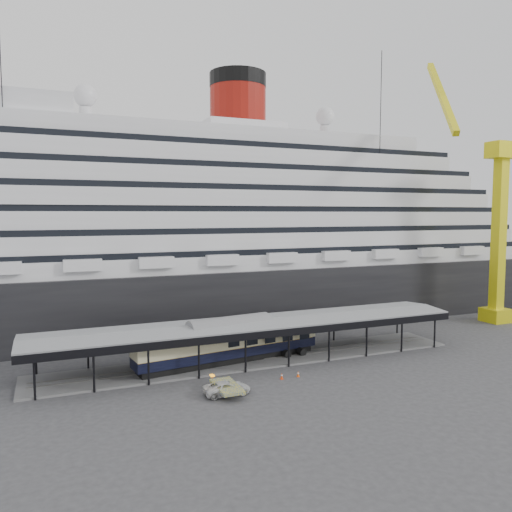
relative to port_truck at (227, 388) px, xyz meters
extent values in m
plane|color=#353537|center=(7.40, 5.18, -0.69)|extent=(200.00, 200.00, 0.00)
cube|color=black|center=(7.40, 37.18, 4.31)|extent=(130.00, 30.00, 10.00)
cylinder|color=maroon|center=(15.40, 37.18, 36.71)|extent=(10.00, 10.00, 9.00)
cylinder|color=black|center=(15.40, 37.18, 41.96)|extent=(10.10, 10.10, 2.50)
sphere|color=silver|center=(-10.60, 37.18, 37.01)|extent=(3.60, 3.60, 3.60)
sphere|color=silver|center=(33.40, 37.18, 37.01)|extent=(3.60, 3.60, 3.60)
cube|color=slate|center=(7.40, 10.18, -0.57)|extent=(56.00, 8.00, 0.24)
cube|color=slate|center=(7.40, 9.46, -0.41)|extent=(54.00, 0.08, 0.10)
cube|color=slate|center=(7.40, 10.90, -0.41)|extent=(54.00, 0.08, 0.10)
cube|color=black|center=(7.40, 5.68, 3.76)|extent=(56.00, 0.18, 0.90)
cube|color=black|center=(7.40, 14.68, 3.76)|extent=(56.00, 0.18, 0.90)
cube|color=slate|center=(7.40, 10.18, 4.49)|extent=(56.00, 9.00, 0.24)
cylinder|color=black|center=(-21.82, 26.94, 22.91)|extent=(0.12, 0.12, 47.21)
cube|color=yellow|center=(55.40, 15.18, 0.51)|extent=(4.00, 4.00, 2.40)
cube|color=yellow|center=(55.40, 15.18, 14.71)|extent=(1.80, 1.80, 26.00)
cube|color=yellow|center=(55.40, 15.18, 29.11)|extent=(5.00, 3.20, 2.80)
cube|color=yellow|center=(46.52, 20.31, 38.51)|extent=(11.42, 18.78, 16.80)
cylinder|color=black|center=(37.65, 25.43, 22.91)|extent=(0.12, 0.12, 47.21)
imported|color=silver|center=(0.00, 0.00, 0.00)|extent=(5.02, 2.34, 1.39)
cube|color=black|center=(3.95, 10.18, -0.06)|extent=(23.73, 5.84, 0.79)
cube|color=black|center=(3.95, 10.18, 0.95)|extent=(24.90, 6.43, 1.24)
cube|color=beige|center=(3.95, 10.18, 2.30)|extent=(24.91, 6.47, 1.46)
cube|color=black|center=(3.95, 10.18, 3.25)|extent=(24.90, 6.43, 0.45)
cube|color=red|center=(-0.46, 3.64, -0.68)|extent=(0.56, 0.56, 0.03)
cone|color=red|center=(-0.46, 3.64, -0.26)|extent=(0.47, 0.47, 0.82)
cylinder|color=white|center=(-0.46, 3.64, -0.18)|extent=(0.26, 0.26, 0.16)
cube|color=red|center=(7.44, 2.19, -0.68)|extent=(0.40, 0.40, 0.03)
cone|color=red|center=(7.44, 2.19, -0.32)|extent=(0.34, 0.34, 0.70)
cylinder|color=white|center=(7.44, 2.19, -0.26)|extent=(0.22, 0.22, 0.14)
cube|color=#FB590D|center=(9.59, 2.22, -0.68)|extent=(0.43, 0.43, 0.03)
cone|color=#FB590D|center=(9.59, 2.22, -0.35)|extent=(0.36, 0.36, 0.65)
cylinder|color=white|center=(9.59, 2.22, -0.29)|extent=(0.21, 0.21, 0.13)
camera|label=1|loc=(-16.92, -48.23, 18.30)|focal=35.00mm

